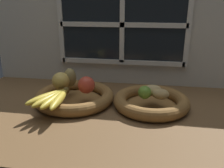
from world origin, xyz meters
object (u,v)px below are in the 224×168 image
object	(u,v)px
fruit_bowl_left	(75,97)
fruit_bowl_right	(151,101)
potato_small	(160,94)
pear_brown	(70,78)
banana_bunch_front	(53,98)
potato_large	(152,90)
apple_golden_left	(61,81)
apple_red_right	(86,85)
lime_near	(145,92)

from	to	relation	value
fruit_bowl_left	fruit_bowl_right	size ratio (longest dim) A/B	1.09
fruit_bowl_right	potato_small	world-z (taller)	potato_small
pear_brown	banana_bunch_front	distance (cm)	17.90
fruit_bowl_right	potato_large	bearing A→B (deg)	-90.00
apple_golden_left	potato_small	world-z (taller)	apple_golden_left
apple_red_right	potato_large	xyz separation A→B (cm)	(27.20, 1.87, -1.36)
pear_brown	fruit_bowl_right	bearing A→B (deg)	-7.25
fruit_bowl_left	potato_small	size ratio (longest dim) A/B	5.01
fruit_bowl_left	potato_small	distance (cm)	37.10
banana_bunch_front	apple_golden_left	bearing A→B (deg)	98.10
fruit_bowl_right	apple_golden_left	bearing A→B (deg)	178.60
apple_golden_left	potato_small	xyz separation A→B (cm)	(42.97, -4.39, -1.72)
fruit_bowl_left	lime_near	size ratio (longest dim) A/B	6.45
fruit_bowl_left	banana_bunch_front	world-z (taller)	banana_bunch_front
potato_large	apple_golden_left	bearing A→B (deg)	178.60
apple_golden_left	banana_bunch_front	bearing A→B (deg)	-81.90
banana_bunch_front	potato_large	xyz separation A→B (cm)	(37.55, 13.02, 0.67)
apple_red_right	banana_bunch_front	distance (cm)	15.34
banana_bunch_front	potato_large	distance (cm)	39.75
fruit_bowl_right	pear_brown	xyz separation A→B (cm)	(-36.60, 4.66, 7.06)
potato_small	lime_near	world-z (taller)	lime_near
apple_red_right	lime_near	xyz separation A→B (cm)	(24.44, -2.28, -0.97)
potato_large	lime_near	size ratio (longest dim) A/B	1.55
potato_large	potato_small	bearing A→B (deg)	-45.00
apple_golden_left	banana_bunch_front	xyz separation A→B (cm)	(1.99, -13.98, -2.24)
fruit_bowl_left	apple_golden_left	distance (cm)	9.23
potato_large	lime_near	xyz separation A→B (cm)	(-2.77, -4.15, 0.39)
fruit_bowl_right	potato_small	bearing A→B (deg)	-45.00
fruit_bowl_left	potato_large	bearing A→B (deg)	-0.00
apple_red_right	lime_near	world-z (taller)	apple_red_right
potato_large	fruit_bowl_left	bearing A→B (deg)	180.00
pear_brown	lime_near	distance (cm)	35.00
apple_golden_left	potato_small	bearing A→B (deg)	-5.84
banana_bunch_front	lime_near	size ratio (longest dim) A/B	3.81
apple_golden_left	potato_small	size ratio (longest dim) A/B	1.12
pear_brown	potato_small	bearing A→B (deg)	-11.42
pear_brown	lime_near	size ratio (longest dim) A/B	1.61
apple_golden_left	lime_near	distance (cm)	37.14
apple_golden_left	pear_brown	world-z (taller)	pear_brown
fruit_bowl_left	pear_brown	size ratio (longest dim) A/B	4.01
fruit_bowl_right	banana_bunch_front	xyz separation A→B (cm)	(-37.55, -13.02, 4.37)
fruit_bowl_left	potato_large	distance (cm)	33.57
banana_bunch_front	potato_small	size ratio (longest dim) A/B	2.96
fruit_bowl_left	pear_brown	xyz separation A→B (cm)	(-3.42, 4.66, 7.06)
fruit_bowl_right	potato_large	xyz separation A→B (cm)	(0.00, -0.00, 5.05)
fruit_bowl_left	potato_small	xyz separation A→B (cm)	(36.61, -3.43, 4.90)
banana_bunch_front	pear_brown	bearing A→B (deg)	86.93
apple_golden_left	banana_bunch_front	distance (cm)	14.30
fruit_bowl_left	pear_brown	distance (cm)	9.13
apple_red_right	potato_small	size ratio (longest dim) A/B	1.06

